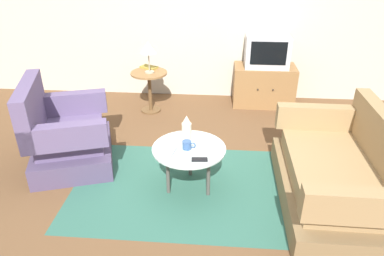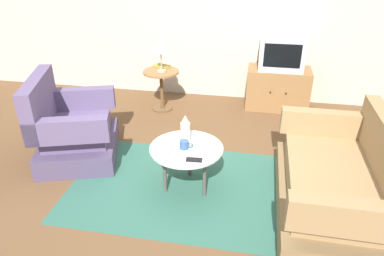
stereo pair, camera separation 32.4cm
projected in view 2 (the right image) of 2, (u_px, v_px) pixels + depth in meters
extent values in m
plane|color=brown|center=(183.00, 186.00, 3.63)|extent=(16.00, 16.00, 0.00)
cube|color=#BCB29E|center=(217.00, 8.00, 5.19)|extent=(9.00, 0.12, 2.70)
cube|color=#2D5B4C|center=(187.00, 187.00, 3.61)|extent=(2.34, 1.53, 0.00)
cube|color=#4B3E5C|center=(80.00, 147.00, 4.09)|extent=(1.07, 1.16, 0.24)
cube|color=#5B4C70|center=(77.00, 131.00, 3.99)|extent=(0.85, 0.85, 0.18)
cube|color=#5B4C70|center=(39.00, 103.00, 3.78)|extent=(0.42, 0.95, 0.55)
cube|color=#5B4C70|center=(67.00, 131.00, 3.53)|extent=(0.82, 0.38, 0.26)
cube|color=#5B4C70|center=(80.00, 99.00, 4.25)|extent=(0.82, 0.38, 0.26)
cube|color=brown|center=(329.00, 201.00, 3.24)|extent=(0.94, 1.60, 0.24)
cube|color=#93754C|center=(334.00, 182.00, 3.14)|extent=(0.80, 1.32, 0.18)
cube|color=#93754C|center=(327.00, 123.00, 3.67)|extent=(0.93, 0.15, 0.26)
cube|color=#93754C|center=(356.00, 219.00, 2.41)|extent=(0.93, 0.15, 0.26)
cylinder|color=#B2C6C1|center=(186.00, 148.00, 3.40)|extent=(0.71, 0.71, 0.02)
cylinder|color=#4C4742|center=(190.00, 157.00, 3.70)|extent=(0.04, 0.04, 0.45)
cylinder|color=#4C4742|center=(165.00, 172.00, 3.46)|extent=(0.04, 0.04, 0.45)
cylinder|color=#4C4742|center=(205.00, 177.00, 3.39)|extent=(0.04, 0.04, 0.45)
cylinder|color=olive|center=(161.00, 72.00, 5.02)|extent=(0.51, 0.51, 0.02)
cylinder|color=brown|center=(162.00, 91.00, 5.16)|extent=(0.05, 0.05, 0.57)
cylinder|color=brown|center=(163.00, 108.00, 5.29)|extent=(0.28, 0.28, 0.02)
cube|color=olive|center=(277.00, 88.00, 5.23)|extent=(0.89, 0.48, 0.60)
sphere|color=black|center=(270.00, 92.00, 5.01)|extent=(0.02, 0.02, 0.02)
sphere|color=black|center=(286.00, 93.00, 4.98)|extent=(0.02, 0.02, 0.02)
cube|color=#B7B7BC|center=(282.00, 54.00, 4.98)|extent=(0.62, 0.38, 0.45)
cube|color=black|center=(282.00, 56.00, 4.79)|extent=(0.50, 0.01, 0.32)
cylinder|color=#9E937A|center=(162.00, 71.00, 4.99)|extent=(0.13, 0.13, 0.02)
cylinder|color=#9E937A|center=(161.00, 61.00, 4.92)|extent=(0.02, 0.02, 0.26)
cone|color=beige|center=(161.00, 46.00, 4.83)|extent=(0.23, 0.23, 0.15)
cylinder|color=beige|center=(185.00, 132.00, 3.46)|extent=(0.10, 0.10, 0.20)
cone|color=beige|center=(185.00, 119.00, 3.39)|extent=(0.09, 0.09, 0.08)
cylinder|color=#335184|center=(184.00, 145.00, 3.36)|extent=(0.09, 0.09, 0.08)
torus|color=#335184|center=(190.00, 145.00, 3.36)|extent=(0.06, 0.01, 0.06)
cube|color=black|center=(194.00, 160.00, 3.19)|extent=(0.15, 0.06, 0.02)
cube|color=#B2B2B7|center=(167.00, 152.00, 3.31)|extent=(0.09, 0.18, 0.02)
cube|color=olive|center=(162.00, 66.00, 5.17)|extent=(0.28, 0.23, 0.02)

